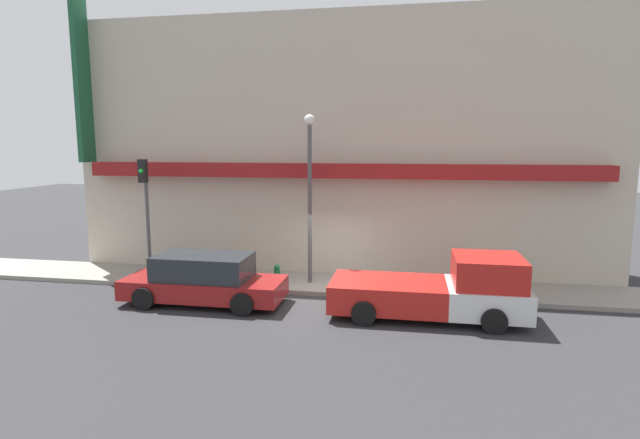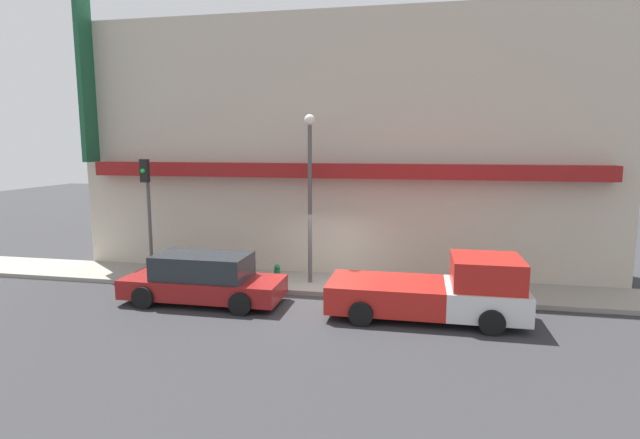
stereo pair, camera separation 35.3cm
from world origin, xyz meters
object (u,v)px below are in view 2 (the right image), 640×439
Objects in this scene: pickup_truck at (439,291)px; fire_hydrant at (277,274)px; traffic_light at (147,197)px; parked_car at (203,279)px; street_lamp at (310,179)px.

pickup_truck is 8.19× the size of fire_hydrant.
parked_car is at bearing -34.49° from traffic_light.
parked_car is 1.17× the size of traffic_light.
traffic_light is (-5.77, -0.34, -0.68)m from street_lamp.
fire_hydrant is at bearing 0.04° from traffic_light.
pickup_truck is at bearing -11.42° from traffic_light.
traffic_light is at bearing -179.96° from fire_hydrant.
street_lamp is at bearing 150.36° from pickup_truck.
parked_car is 0.87× the size of street_lamp.
parked_car is at bearing -131.09° from fire_hydrant.
pickup_truck is 1.11× the size of parked_car.
parked_car is 7.41× the size of fire_hydrant.
traffic_light is at bearing 168.16° from pickup_truck.
parked_car is 2.69m from fire_hydrant.
traffic_light is (-2.93, 2.02, 2.26)m from parked_car.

